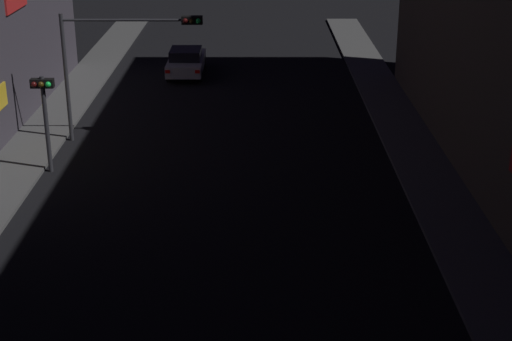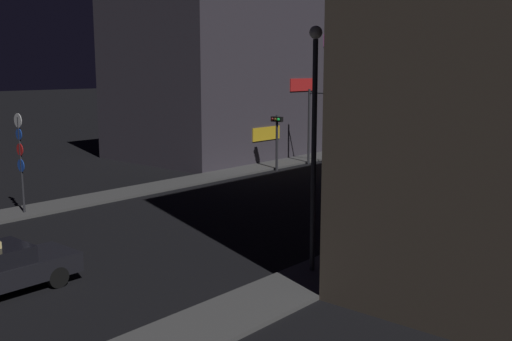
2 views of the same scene
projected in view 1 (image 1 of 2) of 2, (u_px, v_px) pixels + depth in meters
The scene contains 5 objects.
sidewalk_left at pixel (8, 182), 27.21m from camera, with size 2.14×61.38×0.13m, color #4C4C4C.
sidewalk_right at pixel (435, 183), 27.15m from camera, with size 2.14×61.38×0.13m, color #4C4C4C.
far_car at pixel (189, 61), 41.07m from camera, with size 1.83×4.46×1.42m.
traffic_light_overhead at pixel (123, 48), 30.16m from camera, with size 5.48×0.41×5.10m.
traffic_light_left_kerb at pixel (47, 104), 27.40m from camera, with size 0.80×0.42×3.54m.
Camera 1 is at (1.32, 3.54, 10.37)m, focal length 54.83 mm.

